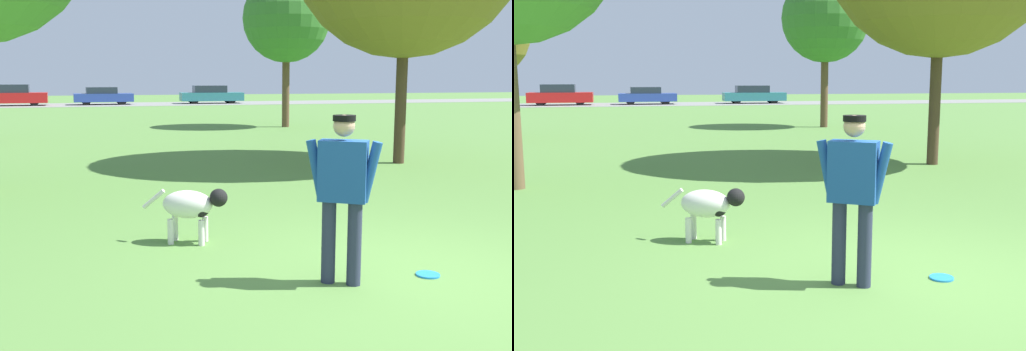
{
  "view_description": "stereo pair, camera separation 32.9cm",
  "coord_description": "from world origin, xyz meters",
  "views": [
    {
      "loc": [
        -2.85,
        -4.94,
        1.89
      ],
      "look_at": [
        -1.26,
        0.84,
        0.9
      ],
      "focal_mm": 42.0,
      "sensor_mm": 36.0,
      "label": 1
    },
    {
      "loc": [
        -2.53,
        -5.02,
        1.89
      ],
      "look_at": [
        -1.26,
        0.84,
        0.9
      ],
      "focal_mm": 42.0,
      "sensor_mm": 36.0,
      "label": 2
    }
  ],
  "objects": [
    {
      "name": "frisbee",
      "position": [
        0.21,
        -0.05,
        0.01
      ],
      "size": [
        0.23,
        0.23,
        0.02
      ],
      "color": "#268CE5",
      "rests_on": "ground_plane"
    },
    {
      "name": "parked_car_red",
      "position": [
        -7.76,
        37.82,
        0.68
      ],
      "size": [
        4.27,
        1.96,
        1.4
      ],
      "rotation": [
        0.0,
        0.0,
        0.04
      ],
      "color": "red",
      "rests_on": "ground_plane"
    },
    {
      "name": "far_road_strip",
      "position": [
        0.0,
        37.93,
        0.01
      ],
      "size": [
        120.0,
        6.0,
        0.01
      ],
      "color": "gray",
      "rests_on": "ground_plane"
    },
    {
      "name": "person",
      "position": [
        -0.69,
        -0.03,
        0.92
      ],
      "size": [
        0.63,
        0.44,
        1.56
      ],
      "rotation": [
        0.0,
        0.0,
        -0.56
      ],
      "color": "#2D334C",
      "rests_on": "ground_plane"
    },
    {
      "name": "parked_car_blue",
      "position": [
        -2.01,
        37.94,
        0.6
      ],
      "size": [
        4.02,
        2.0,
        1.2
      ],
      "rotation": [
        0.0,
        0.0,
        0.04
      ],
      "color": "#284293",
      "rests_on": "ground_plane"
    },
    {
      "name": "ground_plane",
      "position": [
        0.0,
        0.0,
        0.0
      ],
      "size": [
        120.0,
        120.0,
        0.0
      ],
      "primitive_type": "plane",
      "color": "#56843D"
    },
    {
      "name": "parked_car_teal",
      "position": [
        5.56,
        37.89,
        0.63
      ],
      "size": [
        4.51,
        1.8,
        1.29
      ],
      "rotation": [
        0.0,
        0.0,
        -0.02
      ],
      "color": "teal",
      "rests_on": "ground_plane"
    },
    {
      "name": "dog",
      "position": [
        -1.79,
        1.7,
        0.44
      ],
      "size": [
        0.97,
        0.55,
        0.64
      ],
      "rotation": [
        0.0,
        0.0,
        5.86
      ],
      "color": "silver",
      "rests_on": "ground_plane"
    },
    {
      "name": "tree_far_right",
      "position": [
        4.32,
        16.88,
        4.04
      ],
      "size": [
        3.28,
        3.28,
        5.7
      ],
      "color": "brown",
      "rests_on": "ground_plane"
    }
  ]
}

